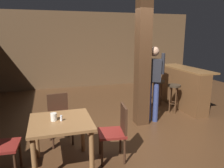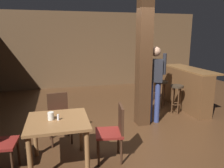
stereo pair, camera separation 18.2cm
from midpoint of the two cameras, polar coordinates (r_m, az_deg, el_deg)
name	(u,v)px [view 1 (the left image)]	position (r m, az deg, el deg)	size (l,w,h in m)	color
ground_plane	(139,133)	(4.60, 5.96, -12.71)	(10.80, 10.80, 0.00)	#422816
wall_back	(93,50)	(8.50, -5.66, 8.83)	(8.00, 0.10, 2.80)	brown
pillar	(143,62)	(4.74, 6.92, 5.75)	(0.28, 0.28, 2.80)	#422816
dining_table	(61,129)	(3.39, -14.68, -11.33)	(0.89, 0.89, 0.75)	brown
chair_east	(116,129)	(3.52, -0.33, -11.81)	(0.47, 0.47, 0.89)	maroon
chair_north	(59,116)	(4.21, -14.79, -8.01)	(0.47, 0.47, 0.89)	maroon
napkin_cup	(54,117)	(3.34, -16.53, -8.26)	(0.09, 0.09, 0.12)	silver
salt_shaker	(61,118)	(3.30, -14.68, -8.64)	(0.03, 0.03, 0.09)	silver
standing_person	(153,79)	(4.96, 9.70, 1.31)	(0.45, 0.34, 1.72)	black
bar_counter	(182,87)	(6.29, 16.94, -0.81)	(0.56, 1.88, 1.09)	brown
bar_stool_near	(174,92)	(5.76, 15.00, -2.03)	(0.32, 0.32, 0.74)	#2D2319
bar_stool_mid	(158,87)	(6.19, 11.03, -0.68)	(0.38, 0.38, 0.73)	#2D2319
bar_stool_far	(153,82)	(6.73, 9.83, 0.63)	(0.32, 0.32, 0.79)	#2D2319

